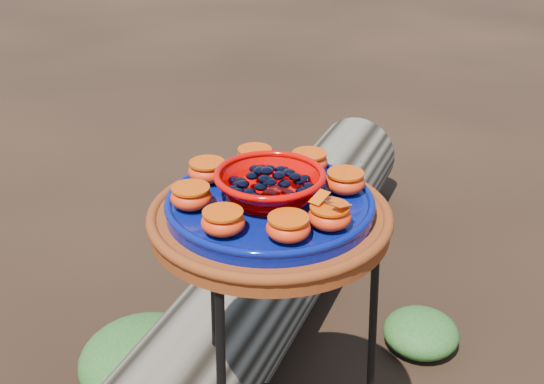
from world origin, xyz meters
TOP-DOWN VIEW (x-y plane):
  - plant_stand at (0.00, 0.00)m, footprint 0.44×0.44m
  - terracotta_saucer at (0.00, 0.00)m, footprint 0.42×0.42m
  - cobalt_plate at (0.00, 0.00)m, footprint 0.36×0.36m
  - red_bowl at (0.00, 0.00)m, footprint 0.18×0.18m
  - glass_gems at (0.00, 0.00)m, footprint 0.14×0.14m
  - orange_half_0 at (0.02, -0.13)m, footprint 0.07×0.07m
  - orange_half_1 at (0.12, -0.06)m, footprint 0.07×0.07m
  - orange_half_2 at (0.13, 0.05)m, footprint 0.07×0.07m
  - orange_half_3 at (0.06, 0.12)m, footprint 0.07×0.07m
  - orange_half_4 at (-0.05, 0.13)m, footprint 0.07×0.07m
  - orange_half_5 at (-0.12, 0.06)m, footprint 0.07×0.07m
  - orange_half_6 at (-0.13, -0.05)m, footprint 0.07×0.07m
  - orange_half_7 at (-0.06, -0.12)m, footprint 0.07×0.07m
  - butterfly at (0.02, -0.13)m, footprint 0.08×0.07m
  - driftwood_log at (0.49, 0.60)m, footprint 1.68×1.27m
  - foliage_right at (0.66, 0.16)m, footprint 0.22×0.22m
  - foliage_back at (-0.05, 0.49)m, footprint 0.35×0.35m

SIDE VIEW (x-z plane):
  - foliage_right at x=0.66m, z-range 0.00..0.11m
  - foliage_back at x=-0.05m, z-range 0.00..0.18m
  - driftwood_log at x=0.49m, z-range 0.00..0.32m
  - plant_stand at x=0.00m, z-range 0.00..0.70m
  - terracotta_saucer at x=0.00m, z-range 0.70..0.73m
  - cobalt_plate at x=0.00m, z-range 0.73..0.76m
  - orange_half_0 at x=0.02m, z-range 0.76..0.80m
  - orange_half_1 at x=0.12m, z-range 0.76..0.80m
  - orange_half_2 at x=0.13m, z-range 0.76..0.80m
  - orange_half_3 at x=0.06m, z-range 0.76..0.80m
  - orange_half_4 at x=-0.05m, z-range 0.76..0.80m
  - orange_half_5 at x=-0.12m, z-range 0.76..0.80m
  - orange_half_6 at x=-0.13m, z-range 0.76..0.80m
  - orange_half_7 at x=-0.06m, z-range 0.76..0.80m
  - red_bowl at x=0.00m, z-range 0.76..0.81m
  - butterfly at x=0.02m, z-range 0.80..0.81m
  - glass_gems at x=0.00m, z-range 0.81..0.83m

